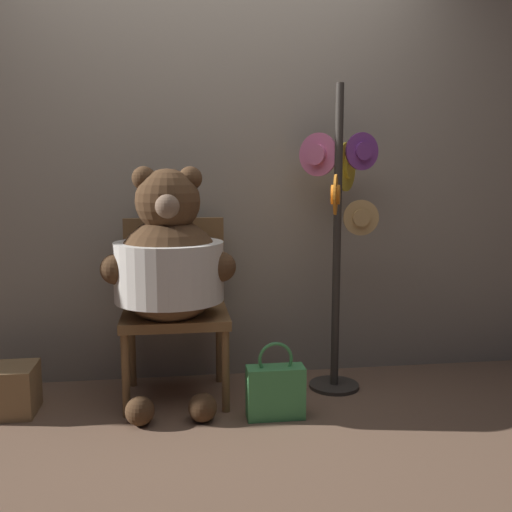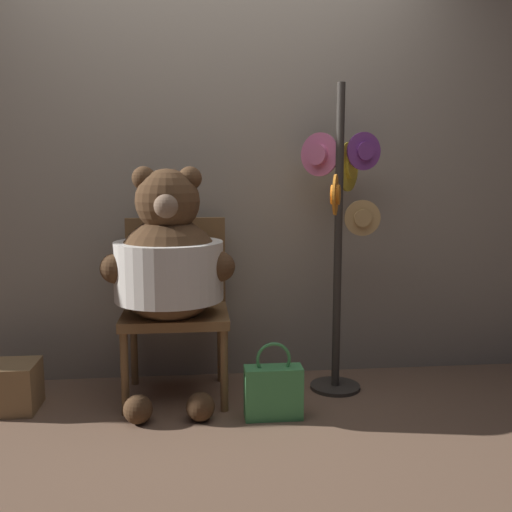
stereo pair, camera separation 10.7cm
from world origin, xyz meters
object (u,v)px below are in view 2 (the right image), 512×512
Objects in this scene: chair at (176,299)px; hat_display_rack at (340,224)px; handbag_on_ground at (273,391)px; teddy_bear at (169,264)px.

hat_display_rack reaches higher than chair.
handbag_on_ground is (-0.42, -0.37, -0.79)m from hat_display_rack.
handbag_on_ground is (0.48, -0.41, -0.38)m from chair.
chair is 0.28m from teddy_bear.
teddy_bear is 0.74× the size of hat_display_rack.
hat_display_rack is 4.34× the size of handbag_on_ground.
teddy_bear is 3.21× the size of handbag_on_ground.
teddy_bear is 0.95m from hat_display_rack.
chair is 0.74m from handbag_on_ground.
teddy_bear reaches higher than chair.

